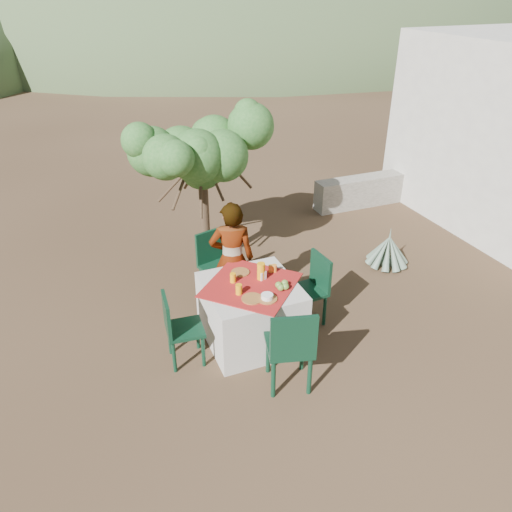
{
  "coord_description": "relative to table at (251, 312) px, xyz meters",
  "views": [
    {
      "loc": [
        -1.86,
        -3.94,
        3.76
      ],
      "look_at": [
        0.06,
        0.85,
        0.87
      ],
      "focal_mm": 35.0,
      "sensor_mm": 36.0,
      "label": 1
    }
  ],
  "objects": [
    {
      "name": "chair_left",
      "position": [
        -0.88,
        -0.07,
        0.09
      ],
      "size": [
        0.43,
        0.43,
        0.85
      ],
      "rotation": [
        0.0,
        0.0,
        1.49
      ],
      "color": "black",
      "rests_on": "ground"
    },
    {
      "name": "plate_far",
      "position": [
        -0.02,
        0.28,
        0.39
      ],
      "size": [
        0.22,
        0.22,
        0.01
      ],
      "primitive_type": "cylinder",
      "color": "brown",
      "rests_on": "table"
    },
    {
      "name": "glass_far",
      "position": [
        -0.17,
        0.12,
        0.44
      ],
      "size": [
        0.07,
        0.07,
        0.11
      ],
      "primitive_type": "cylinder",
      "color": "#FFA910",
      "rests_on": "table"
    },
    {
      "name": "hill_far_center",
      "position": [
        -3.84,
        51.55,
        -0.38
      ],
      "size": [
        60.0,
        60.0,
        24.0
      ],
      "primitive_type": "ellipsoid",
      "color": "gray",
      "rests_on": "ground"
    },
    {
      "name": "agave",
      "position": [
        2.52,
        0.88,
        -0.15
      ],
      "size": [
        0.63,
        0.64,
        0.68
      ],
      "rotation": [
        0.0,
        0.0,
        0.27
      ],
      "color": "slate",
      "rests_on": "ground"
    },
    {
      "name": "fruit_cluster",
      "position": [
        0.29,
        -0.21,
        0.42
      ],
      "size": [
        0.16,
        0.15,
        0.08
      ],
      "color": "olive",
      "rests_on": "table"
    },
    {
      "name": "person",
      "position": [
        0.0,
        0.64,
        0.37
      ],
      "size": [
        0.63,
        0.51,
        1.5
      ],
      "primitive_type": "imported",
      "rotation": [
        0.0,
        0.0,
        2.83
      ],
      "color": "#8C6651",
      "rests_on": "ground"
    },
    {
      "name": "white_bowl",
      "position": [
        0.05,
        -0.34,
        0.42
      ],
      "size": [
        0.13,
        0.13,
        0.05
      ],
      "primitive_type": "cylinder",
      "color": "white",
      "rests_on": "bowl_plate"
    },
    {
      "name": "juice_pitcher",
      "position": [
        0.15,
        0.07,
        0.48
      ],
      "size": [
        0.09,
        0.09,
        0.2
      ],
      "primitive_type": "cylinder",
      "color": "#FFA910",
      "rests_on": "table"
    },
    {
      "name": "glass_near",
      "position": [
        -0.19,
        -0.13,
        0.44
      ],
      "size": [
        0.07,
        0.07,
        0.12
      ],
      "primitive_type": "cylinder",
      "color": "#FFA910",
      "rests_on": "table"
    },
    {
      "name": "shrub_tree",
      "position": [
        0.08,
        1.91,
        1.25
      ],
      "size": [
        1.75,
        1.72,
        2.06
      ],
      "color": "#4E3C27",
      "rests_on": "ground"
    },
    {
      "name": "stone_wall",
      "position": [
        3.76,
        2.95,
        -0.1
      ],
      "size": [
        2.6,
        0.35,
        0.55
      ],
      "primitive_type": "cube",
      "color": "gray",
      "rests_on": "ground"
    },
    {
      "name": "chair_right",
      "position": [
        0.83,
        0.08,
        0.12
      ],
      "size": [
        0.45,
        0.45,
        0.89
      ],
      "rotation": [
        0.0,
        0.0,
        4.8
      ],
      "color": "black",
      "rests_on": "ground"
    },
    {
      "name": "ground",
      "position": [
        0.16,
        -0.45,
        -0.38
      ],
      "size": [
        160.0,
        160.0,
        0.0
      ],
      "primitive_type": "plane",
      "color": "#372719",
      "rests_on": "ground"
    },
    {
      "name": "jar_right",
      "position": [
        0.31,
        0.17,
        0.43
      ],
      "size": [
        0.06,
        0.06,
        0.09
      ],
      "primitive_type": "cylinder",
      "color": "orange",
      "rests_on": "table"
    },
    {
      "name": "bowl_plate",
      "position": [
        0.05,
        -0.34,
        0.39
      ],
      "size": [
        0.22,
        0.22,
        0.01
      ],
      "primitive_type": "cylinder",
      "color": "brown",
      "rests_on": "table"
    },
    {
      "name": "hill_far_right",
      "position": [
        28.16,
        45.55,
        -0.38
      ],
      "size": [
        36.0,
        36.0,
        14.0
      ],
      "primitive_type": "ellipsoid",
      "color": "gray",
      "rests_on": "ground"
    },
    {
      "name": "hill_near_right",
      "position": [
        12.16,
        35.55,
        -0.38
      ],
      "size": [
        48.0,
        48.0,
        20.0
      ],
      "primitive_type": "ellipsoid",
      "color": "#384D2B",
      "rests_on": "ground"
    },
    {
      "name": "napkin_holder",
      "position": [
        0.16,
        0.05,
        0.43
      ],
      "size": [
        0.09,
        0.07,
        0.1
      ],
      "primitive_type": "cube",
      "rotation": [
        0.0,
        0.0,
        0.33
      ],
      "color": "white",
      "rests_on": "table"
    },
    {
      "name": "chair_near",
      "position": [
        0.07,
        -0.91,
        0.17
      ],
      "size": [
        0.56,
        0.56,
        1.0
      ],
      "rotation": [
        0.0,
        0.0,
        2.88
      ],
      "color": "black",
      "rests_on": "ground"
    },
    {
      "name": "table",
      "position": [
        0.0,
        0.0,
        0.0
      ],
      "size": [
        1.3,
        1.3,
        0.76
      ],
      "color": "silver",
      "rests_on": "ground"
    },
    {
      "name": "jar_left",
      "position": [
        0.36,
        0.16,
        0.43
      ],
      "size": [
        0.06,
        0.06,
        0.09
      ],
      "primitive_type": "cylinder",
      "color": "orange",
      "rests_on": "table"
    },
    {
      "name": "plate_near",
      "position": [
        -0.09,
        -0.28,
        0.39
      ],
      "size": [
        0.23,
        0.23,
        0.01
      ],
      "primitive_type": "cylinder",
      "color": "brown",
      "rests_on": "table"
    },
    {
      "name": "chair_far",
      "position": [
        -0.09,
        1.06,
        0.13
      ],
      "size": [
        0.52,
        0.52,
        0.92
      ],
      "rotation": [
        0.0,
        0.0,
        0.28
      ],
      "color": "black",
      "rests_on": "ground"
    }
  ]
}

